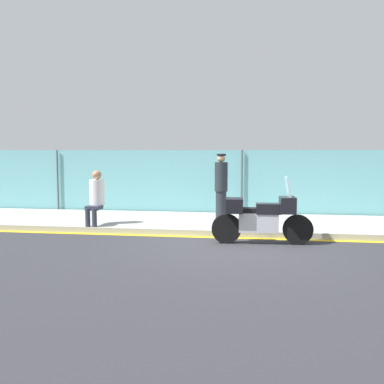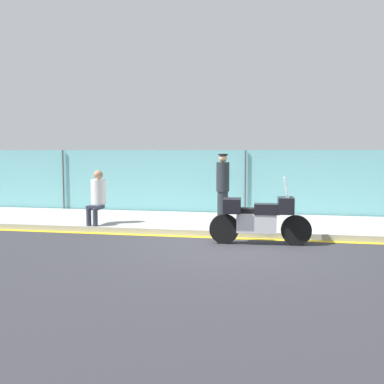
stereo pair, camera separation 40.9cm
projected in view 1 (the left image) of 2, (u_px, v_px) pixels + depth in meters
name	position (u px, v px, depth m)	size (l,w,h in m)	color
ground_plane	(234.00, 245.00, 9.34)	(120.00, 120.00, 0.00)	#2D2D33
sidewalk	(239.00, 224.00, 11.69)	(42.35, 3.07, 0.14)	#9E9E99
curb_paint_stripe	(236.00, 238.00, 10.09)	(42.35, 0.18, 0.01)	gold
storefront_fence	(242.00, 184.00, 13.20)	(40.23, 0.17, 1.98)	#6BB2B7
motorcycle	(261.00, 217.00, 9.44)	(2.12, 0.58, 1.42)	black
officer_standing	(221.00, 186.00, 11.79)	(0.34, 0.34, 1.74)	#1E2328
person_seated_on_curb	(96.00, 195.00, 11.09)	(0.37, 0.68, 1.34)	#2D3342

